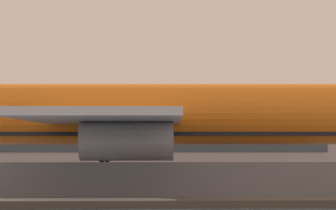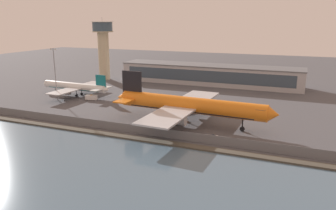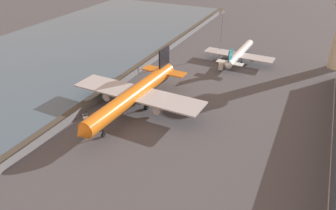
# 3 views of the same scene
# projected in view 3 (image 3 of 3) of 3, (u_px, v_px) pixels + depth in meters

# --- Properties ---
(ground_plane) EXTENTS (500.00, 500.00, 0.00)m
(ground_plane) POSITION_uv_depth(u_px,v_px,m) (150.00, 98.00, 127.79)
(ground_plane) COLOR #4C4C51
(waterfront_lagoon) EXTENTS (320.00, 98.00, 0.01)m
(waterfront_lagoon) POSITION_uv_depth(u_px,v_px,m) (17.00, 68.00, 154.21)
(waterfront_lagoon) COLOR slate
(waterfront_lagoon) RESTS_ON ground
(shoreline_seawall) EXTENTS (320.00, 3.00, 0.50)m
(shoreline_seawall) POSITION_uv_depth(u_px,v_px,m) (106.00, 88.00, 135.30)
(shoreline_seawall) COLOR #474238
(shoreline_seawall) RESTS_ON ground
(perimeter_fence) EXTENTS (280.00, 0.10, 2.80)m
(perimeter_fence) POSITION_uv_depth(u_px,v_px,m) (115.00, 88.00, 133.06)
(perimeter_fence) COLOR slate
(perimeter_fence) RESTS_ON ground
(cargo_jet_orange) EXTENTS (58.79, 50.36, 17.16)m
(cargo_jet_orange) POSITION_uv_depth(u_px,v_px,m) (135.00, 94.00, 116.37)
(cargo_jet_orange) COLOR orange
(cargo_jet_orange) RESTS_ON ground
(passenger_jet_white_teal) EXTENTS (39.42, 34.00, 10.93)m
(passenger_jet_white_teal) POSITION_uv_depth(u_px,v_px,m) (240.00, 54.00, 159.85)
(passenger_jet_white_teal) COLOR white
(passenger_jet_white_teal) RESTS_ON ground
(baggage_tug) EXTENTS (3.41, 3.37, 1.80)m
(baggage_tug) POSITION_uv_depth(u_px,v_px,m) (85.00, 117.00, 113.90)
(baggage_tug) COLOR white
(baggage_tug) RESTS_ON ground
(ops_van) EXTENTS (5.53, 3.19, 2.48)m
(ops_van) POSITION_uv_depth(u_px,v_px,m) (221.00, 66.00, 153.46)
(ops_van) COLOR white
(ops_van) RESTS_ON ground
(apron_light_mast_apron_west) EXTENTS (3.20, 0.40, 23.09)m
(apron_light_mast_apron_west) POSITION_uv_depth(u_px,v_px,m) (221.00, 32.00, 161.33)
(apron_light_mast_apron_west) COLOR gray
(apron_light_mast_apron_west) RESTS_ON ground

